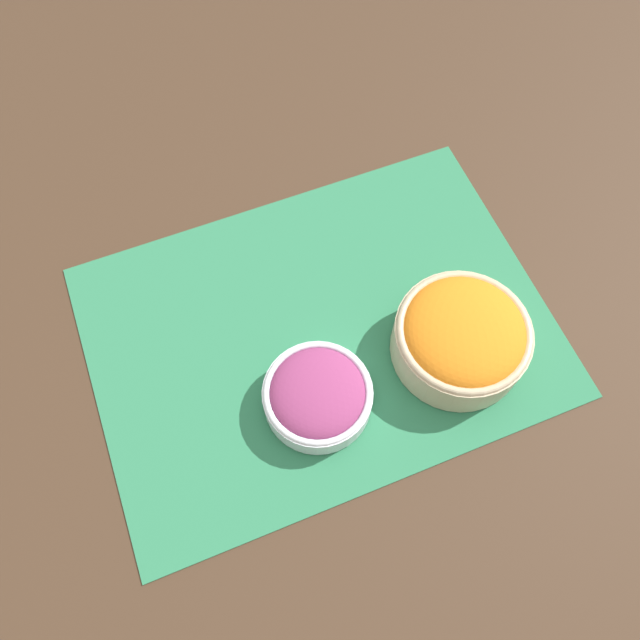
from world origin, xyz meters
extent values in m
plane|color=#422D1E|center=(0.00, 0.00, 0.00)|extent=(3.00, 3.00, 0.00)
cube|color=#2D7A51|center=(0.00, 0.00, 0.00)|extent=(0.59, 0.43, 0.00)
cylinder|color=silver|center=(0.04, 0.09, 0.02)|extent=(0.13, 0.13, 0.04)
torus|color=silver|center=(0.04, 0.09, 0.04)|extent=(0.13, 0.13, 0.01)
ellipsoid|color=#93386B|center=(0.04, 0.09, 0.04)|extent=(0.11, 0.11, 0.03)
cylinder|color=#C6B28E|center=(-0.15, 0.09, 0.03)|extent=(0.17, 0.17, 0.06)
torus|color=#C6B28E|center=(-0.15, 0.09, 0.06)|extent=(0.17, 0.17, 0.01)
ellipsoid|color=orange|center=(-0.15, 0.09, 0.06)|extent=(0.15, 0.15, 0.05)
camera|label=1|loc=(0.12, 0.31, 0.75)|focal=35.00mm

